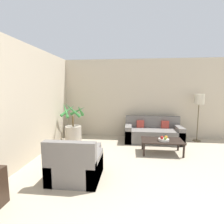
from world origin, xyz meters
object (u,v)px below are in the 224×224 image
sofa_loveseat (153,133)px  apple_red (162,138)px  orange_fruit (166,137)px  ottoman (88,154)px  apple_green (165,138)px  armchair (75,166)px  coffee_table (162,142)px  floor_lamp (199,102)px  potted_palm (73,129)px  fruit_bowl (164,140)px

sofa_loveseat → apple_red: size_ratio=21.67×
orange_fruit → ottoman: 2.03m
orange_fruit → apple_green: bearing=-111.5°
orange_fruit → armchair: bearing=-142.4°
coffee_table → floor_lamp: bearing=42.8°
sofa_loveseat → apple_red: sofa_loveseat is taller
armchair → potted_palm: bearing=109.4°
fruit_bowl → apple_red: (-0.06, -0.04, 0.07)m
potted_palm → armchair: potted_palm is taller
floor_lamp → fruit_bowl: bearing=-135.0°
potted_palm → apple_green: size_ratio=19.49×
orange_fruit → ottoman: orange_fruit is taller
ottoman → fruit_bowl: bearing=20.9°
floor_lamp → fruit_bowl: size_ratio=5.62×
floor_lamp → armchair: size_ratio=1.68×
ottoman → armchair: bearing=-93.2°
sofa_loveseat → fruit_bowl: size_ratio=6.57×
potted_palm → ottoman: size_ratio=2.30×
apple_green → ottoman: (-1.85, -0.63, -0.24)m
floor_lamp → apple_green: bearing=-132.9°
apple_red → orange_fruit: 0.13m
floor_lamp → fruit_bowl: (-1.29, -1.29, -0.89)m
floor_lamp → sofa_loveseat: bearing=-172.9°
potted_palm → armchair: 2.48m
fruit_bowl → apple_red: size_ratio=3.30×
floor_lamp → apple_green: 2.03m
sofa_loveseat → coffee_table: bearing=-84.1°
coffee_table → armchair: bearing=-140.1°
coffee_table → ottoman: 1.96m
ottoman → floor_lamp: bearing=32.5°
orange_fruit → potted_palm: bearing=163.0°
apple_red → apple_green: (0.08, -0.03, -0.01)m
sofa_loveseat → apple_green: size_ratio=26.82×
potted_palm → apple_green: (2.72, -0.93, 0.06)m
coffee_table → orange_fruit: 0.17m
potted_palm → coffee_table: 2.79m
sofa_loveseat → armchair: armchair is taller
orange_fruit → ottoman: (-1.89, -0.71, -0.25)m
potted_palm → apple_red: (2.64, -0.90, 0.07)m
apple_red → ottoman: bearing=-159.6°
fruit_bowl → orange_fruit: orange_fruit is taller
coffee_table → orange_fruit: (0.09, -0.06, 0.14)m
floor_lamp → orange_fruit: size_ratio=18.70×
sofa_loveseat → fruit_bowl: (0.13, -1.11, 0.12)m
potted_palm → orange_fruit: size_ratio=15.88×
potted_palm → fruit_bowl: potted_palm is taller
floor_lamp → orange_fruit: 1.95m
orange_fruit → armchair: (-1.93, -1.49, -0.20)m
floor_lamp → apple_red: bearing=-135.4°
apple_green → armchair: size_ratio=0.07×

